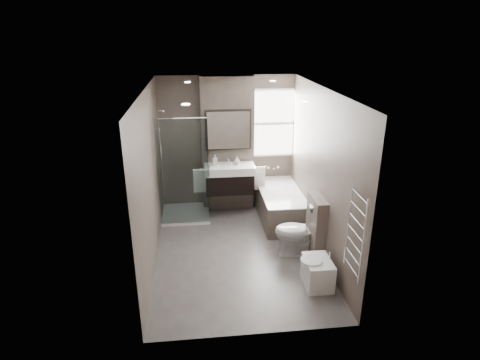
{
  "coord_description": "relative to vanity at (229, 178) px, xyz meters",
  "views": [
    {
      "loc": [
        -0.59,
        -5.66,
        3.42
      ],
      "look_at": [
        0.06,
        0.15,
        1.19
      ],
      "focal_mm": 30.0,
      "sensor_mm": 36.0,
      "label": 1
    }
  ],
  "objects": [
    {
      "name": "soap_bottle_a",
      "position": [
        -0.26,
        0.06,
        0.35
      ],
      "size": [
        0.09,
        0.09,
        0.19
      ],
      "primitive_type": "imported",
      "color": "white",
      "rests_on": "vanity"
    },
    {
      "name": "room",
      "position": [
        0.0,
        -1.43,
        0.56
      ],
      "size": [
        2.7,
        3.9,
        2.7
      ],
      "color": "#575250",
      "rests_on": "ground"
    },
    {
      "name": "towel_radiator",
      "position": [
        1.25,
        -3.03,
        0.38
      ],
      "size": [
        0.03,
        0.49,
        1.1
      ],
      "color": "silver",
      "rests_on": "room"
    },
    {
      "name": "bathtub",
      "position": [
        0.92,
        -0.33,
        -0.43
      ],
      "size": [
        0.75,
        1.6,
        0.57
      ],
      "color": "#574C44",
      "rests_on": "ground"
    },
    {
      "name": "soap_bottle_b",
      "position": [
        0.15,
        0.05,
        0.33
      ],
      "size": [
        0.11,
        0.11,
        0.14
      ],
      "primitive_type": "imported",
      "color": "white",
      "rests_on": "vanity"
    },
    {
      "name": "mirror_cabinet",
      "position": [
        0.0,
        0.19,
        0.89
      ],
      "size": [
        0.86,
        0.08,
        0.76
      ],
      "color": "black",
      "rests_on": "vanity_pier"
    },
    {
      "name": "cistern_box",
      "position": [
        1.21,
        -1.68,
        -0.24
      ],
      "size": [
        0.19,
        0.55,
        1.0
      ],
      "color": "#574C44",
      "rests_on": "ground"
    },
    {
      "name": "bidet",
      "position": [
        1.01,
        -2.45,
        -0.53
      ],
      "size": [
        0.43,
        0.5,
        0.52
      ],
      "color": "white",
      "rests_on": "ground"
    },
    {
      "name": "towel_left",
      "position": [
        -0.56,
        -0.02,
        -0.02
      ],
      "size": [
        0.24,
        0.06,
        0.44
      ],
      "primitive_type": "cube",
      "color": "silver",
      "rests_on": "vanity_pier"
    },
    {
      "name": "towel_right",
      "position": [
        0.56,
        -0.02,
        -0.02
      ],
      "size": [
        0.24,
        0.06,
        0.44
      ],
      "primitive_type": "cube",
      "color": "silver",
      "rests_on": "vanity_pier"
    },
    {
      "name": "window",
      "position": [
        0.9,
        0.45,
        0.93
      ],
      "size": [
        0.98,
        0.06,
        1.33
      ],
      "color": "white",
      "rests_on": "room"
    },
    {
      "name": "vanity_pier",
      "position": [
        0.0,
        0.35,
        0.56
      ],
      "size": [
        1.0,
        0.25,
        2.6
      ],
      "primitive_type": "cube",
      "color": "#574C44",
      "rests_on": "ground"
    },
    {
      "name": "shower_enclosure",
      "position": [
        -0.75,
        -0.08,
        -0.25
      ],
      "size": [
        0.9,
        0.9,
        2.0
      ],
      "color": "white",
      "rests_on": "ground"
    },
    {
      "name": "vanity",
      "position": [
        0.0,
        0.0,
        0.0
      ],
      "size": [
        0.95,
        0.47,
        0.66
      ],
      "color": "black",
      "rests_on": "vanity_pier"
    },
    {
      "name": "toilet",
      "position": [
        0.97,
        -1.61,
        -0.34
      ],
      "size": [
        0.84,
        0.57,
        0.8
      ],
      "primitive_type": "imported",
      "rotation": [
        0.0,
        0.0,
        -1.73
      ],
      "color": "white",
      "rests_on": "ground"
    }
  ]
}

